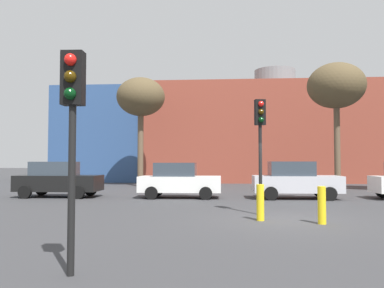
{
  "coord_description": "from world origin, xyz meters",
  "views": [
    {
      "loc": [
        -1.96,
        -12.95,
        1.85
      ],
      "look_at": [
        -3.42,
        6.99,
        2.75
      ],
      "focal_mm": 36.91,
      "sensor_mm": 36.0,
      "label": 1
    }
  ],
  "objects_px": {
    "parked_car_2": "(295,180)",
    "traffic_light_island": "(260,130)",
    "bare_tree_1": "(141,98)",
    "parked_car_1": "(179,180)",
    "bare_tree_0": "(336,87)",
    "bollard_yellow_1": "(260,202)",
    "bollard_yellow_0": "(322,205)",
    "traffic_light_near_left": "(72,109)",
    "parked_car_0": "(58,179)"
  },
  "relations": [
    {
      "from": "bare_tree_0",
      "to": "bollard_yellow_1",
      "type": "bearing_deg",
      "value": -115.13
    },
    {
      "from": "parked_car_1",
      "to": "traffic_light_island",
      "type": "distance_m",
      "value": 7.46
    },
    {
      "from": "parked_car_1",
      "to": "bollard_yellow_1",
      "type": "distance_m",
      "value": 8.29
    },
    {
      "from": "parked_car_0",
      "to": "bollard_yellow_0",
      "type": "height_order",
      "value": "parked_car_0"
    },
    {
      "from": "parked_car_0",
      "to": "traffic_light_island",
      "type": "distance_m",
      "value": 11.89
    },
    {
      "from": "bare_tree_1",
      "to": "bollard_yellow_1",
      "type": "relative_size",
      "value": 7.25
    },
    {
      "from": "parked_car_2",
      "to": "traffic_light_island",
      "type": "height_order",
      "value": "traffic_light_island"
    },
    {
      "from": "traffic_light_near_left",
      "to": "traffic_light_island",
      "type": "height_order",
      "value": "traffic_light_island"
    },
    {
      "from": "parked_car_1",
      "to": "traffic_light_near_left",
      "type": "relative_size",
      "value": 1.13
    },
    {
      "from": "parked_car_1",
      "to": "bare_tree_0",
      "type": "bearing_deg",
      "value": 30.65
    },
    {
      "from": "parked_car_0",
      "to": "bollard_yellow_0",
      "type": "xyz_separation_m",
      "value": [
        11.52,
        -8.13,
        -0.36
      ]
    },
    {
      "from": "traffic_light_near_left",
      "to": "bare_tree_1",
      "type": "bearing_deg",
      "value": -172.72
    },
    {
      "from": "traffic_light_island",
      "to": "bollard_yellow_1",
      "type": "relative_size",
      "value": 3.55
    },
    {
      "from": "traffic_light_near_left",
      "to": "parked_car_2",
      "type": "bearing_deg",
      "value": 154.44
    },
    {
      "from": "traffic_light_near_left",
      "to": "bare_tree_1",
      "type": "height_order",
      "value": "bare_tree_1"
    },
    {
      "from": "parked_car_2",
      "to": "bollard_yellow_0",
      "type": "distance_m",
      "value": 8.17
    },
    {
      "from": "parked_car_2",
      "to": "traffic_light_near_left",
      "type": "height_order",
      "value": "traffic_light_near_left"
    },
    {
      "from": "parked_car_2",
      "to": "traffic_light_near_left",
      "type": "distance_m",
      "value": 15.27
    },
    {
      "from": "traffic_light_near_left",
      "to": "bollard_yellow_0",
      "type": "distance_m",
      "value": 8.19
    },
    {
      "from": "bollard_yellow_0",
      "to": "parked_car_1",
      "type": "bearing_deg",
      "value": 122.29
    },
    {
      "from": "bollard_yellow_0",
      "to": "parked_car_2",
      "type": "bearing_deg",
      "value": 84.95
    },
    {
      "from": "parked_car_1",
      "to": "traffic_light_island",
      "type": "height_order",
      "value": "traffic_light_island"
    },
    {
      "from": "parked_car_1",
      "to": "parked_car_2",
      "type": "height_order",
      "value": "parked_car_2"
    },
    {
      "from": "parked_car_0",
      "to": "bare_tree_0",
      "type": "bearing_deg",
      "value": 19.59
    },
    {
      "from": "parked_car_2",
      "to": "bare_tree_0",
      "type": "relative_size",
      "value": 0.52
    },
    {
      "from": "bare_tree_0",
      "to": "bare_tree_1",
      "type": "xyz_separation_m",
      "value": [
        -13.51,
        3.56,
        -0.01
      ]
    },
    {
      "from": "parked_car_0",
      "to": "parked_car_2",
      "type": "xyz_separation_m",
      "value": [
        12.24,
        0.0,
        0.01
      ]
    },
    {
      "from": "parked_car_0",
      "to": "traffic_light_island",
      "type": "xyz_separation_m",
      "value": [
        9.92,
        -6.23,
        2.05
      ]
    },
    {
      "from": "traffic_light_island",
      "to": "bare_tree_1",
      "type": "distance_m",
      "value": 17.57
    },
    {
      "from": "bollard_yellow_0",
      "to": "bollard_yellow_1",
      "type": "xyz_separation_m",
      "value": [
        -1.76,
        0.57,
        0.01
      ]
    },
    {
      "from": "traffic_light_near_left",
      "to": "bare_tree_0",
      "type": "distance_m",
      "value": 22.26
    },
    {
      "from": "parked_car_2",
      "to": "bare_tree_1",
      "type": "height_order",
      "value": "bare_tree_1"
    },
    {
      "from": "bare_tree_0",
      "to": "bollard_yellow_1",
      "type": "relative_size",
      "value": 7.24
    },
    {
      "from": "bare_tree_1",
      "to": "bollard_yellow_0",
      "type": "distance_m",
      "value": 20.52
    },
    {
      "from": "parked_car_2",
      "to": "bollard_yellow_1",
      "type": "relative_size",
      "value": 3.78
    },
    {
      "from": "parked_car_2",
      "to": "traffic_light_island",
      "type": "bearing_deg",
      "value": -110.46
    },
    {
      "from": "parked_car_1",
      "to": "traffic_light_near_left",
      "type": "bearing_deg",
      "value": -91.23
    },
    {
      "from": "bollard_yellow_0",
      "to": "traffic_light_island",
      "type": "bearing_deg",
      "value": 130.21
    },
    {
      "from": "traffic_light_near_left",
      "to": "traffic_light_island",
      "type": "distance_m",
      "value": 8.54
    },
    {
      "from": "bollard_yellow_0",
      "to": "bollard_yellow_1",
      "type": "relative_size",
      "value": 0.98
    },
    {
      "from": "parked_car_0",
      "to": "parked_car_1",
      "type": "bearing_deg",
      "value": 0.0
    },
    {
      "from": "parked_car_0",
      "to": "parked_car_2",
      "type": "height_order",
      "value": "parked_car_2"
    },
    {
      "from": "parked_car_1",
      "to": "bare_tree_0",
      "type": "distance_m",
      "value": 12.56
    },
    {
      "from": "parked_car_2",
      "to": "bare_tree_1",
      "type": "bearing_deg",
      "value": 136.58
    },
    {
      "from": "parked_car_1",
      "to": "bare_tree_1",
      "type": "xyz_separation_m",
      "value": [
        -3.91,
        9.24,
        5.78
      ]
    },
    {
      "from": "parked_car_2",
      "to": "traffic_light_island",
      "type": "xyz_separation_m",
      "value": [
        -2.32,
        -6.23,
        2.04
      ]
    },
    {
      "from": "traffic_light_island",
      "to": "bare_tree_1",
      "type": "bearing_deg",
      "value": -164.2
    },
    {
      "from": "parked_car_1",
      "to": "parked_car_2",
      "type": "distance_m",
      "value": 5.86
    },
    {
      "from": "bare_tree_1",
      "to": "bollard_yellow_1",
      "type": "distance_m",
      "value": 19.31
    },
    {
      "from": "traffic_light_near_left",
      "to": "bare_tree_0",
      "type": "xyz_separation_m",
      "value": [
        9.89,
        19.55,
        3.97
      ]
    }
  ]
}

